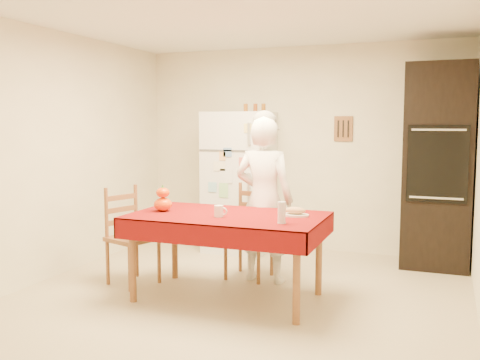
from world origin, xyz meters
The scene contains 17 objects.
floor centered at (0.00, 0.00, 0.00)m, with size 4.50×4.50×0.00m, color #C9B491.
room_shell centered at (0.00, 0.00, 1.62)m, with size 4.02×4.52×2.51m.
refrigerator centered at (-0.65, 1.88, 0.85)m, with size 0.75×0.74×1.70m.
oven_cabinet centered at (1.63, 1.93, 1.10)m, with size 0.70×0.62×2.20m.
dining_table centered at (-0.08, 0.11, 0.69)m, with size 1.70×1.00×0.76m.
chair_far centered at (-0.12, 0.85, 0.51)m, with size 0.45×0.43×0.95m.
chair_left centered at (-1.17, 0.21, 0.51)m, with size 0.51×0.53×0.95m.
seated_woman centered at (0.05, 0.74, 0.82)m, with size 0.59×0.39×1.63m, color white.
coffee_mug centered at (-0.10, -0.02, 0.81)m, with size 0.08×0.08×0.10m, color white.
pumpkin_lower centered at (-0.70, 0.07, 0.82)m, with size 0.17×0.17×0.13m, color #CE3904.
pumpkin_upper centered at (-0.70, 0.07, 0.93)m, with size 0.12×0.12×0.09m, color #EC4905.
wine_glass centered at (0.49, -0.11, 0.85)m, with size 0.07×0.07×0.18m, color white.
bread_plate centered at (0.50, 0.25, 0.77)m, with size 0.24×0.24×0.02m, color silver.
bread_loaf centered at (0.50, 0.25, 0.81)m, with size 0.18×0.10×0.06m, color tan.
spice_jar_left centered at (-0.59, 1.93, 1.75)m, with size 0.05×0.05×0.10m, color #98571B.
spice_jar_mid centered at (-0.46, 1.93, 1.75)m, with size 0.05×0.05×0.10m, color brown.
spice_jar_right centered at (-0.36, 1.93, 1.75)m, with size 0.05×0.05×0.10m, color brown.
Camera 1 is at (1.70, -4.20, 1.57)m, focal length 40.00 mm.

